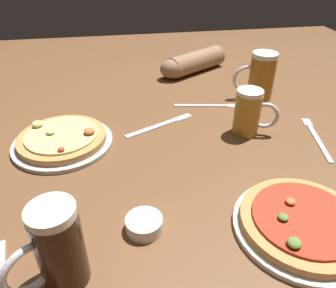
{
  "coord_description": "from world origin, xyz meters",
  "views": [
    {
      "loc": [
        -0.12,
        -0.72,
        0.5
      ],
      "look_at": [
        0.0,
        0.0,
        0.02
      ],
      "focal_mm": 34.76,
      "sensor_mm": 36.0,
      "label": 1
    }
  ],
  "objects_px": {
    "fork_spare": "(209,105)",
    "diner_arm": "(191,63)",
    "fork_left": "(316,137)",
    "pizza_plate_far": "(62,140)",
    "beer_mug_amber": "(261,76)",
    "ramekin_sauce": "(144,224)",
    "knife_right": "(160,125)",
    "pizza_plate_near": "(303,223)",
    "beer_mug_pale": "(57,248)",
    "beer_mug_dark": "(249,113)"
  },
  "relations": [
    {
      "from": "beer_mug_amber",
      "to": "fork_left",
      "type": "distance_m",
      "value": 0.3
    },
    {
      "from": "pizza_plate_far",
      "to": "knife_right",
      "type": "height_order",
      "value": "pizza_plate_far"
    },
    {
      "from": "pizza_plate_far",
      "to": "fork_left",
      "type": "bearing_deg",
      "value": -6.86
    },
    {
      "from": "beer_mug_dark",
      "to": "fork_left",
      "type": "xyz_separation_m",
      "value": [
        0.19,
        -0.06,
        -0.06
      ]
    },
    {
      "from": "beer_mug_dark",
      "to": "ramekin_sauce",
      "type": "distance_m",
      "value": 0.47
    },
    {
      "from": "beer_mug_dark",
      "to": "beer_mug_amber",
      "type": "distance_m",
      "value": 0.26
    },
    {
      "from": "beer_mug_dark",
      "to": "fork_left",
      "type": "relative_size",
      "value": 0.58
    },
    {
      "from": "fork_spare",
      "to": "knife_right",
      "type": "bearing_deg",
      "value": -150.73
    },
    {
      "from": "beer_mug_pale",
      "to": "fork_left",
      "type": "distance_m",
      "value": 0.76
    },
    {
      "from": "diner_arm",
      "to": "beer_mug_amber",
      "type": "bearing_deg",
      "value": -56.59
    },
    {
      "from": "beer_mug_dark",
      "to": "fork_spare",
      "type": "xyz_separation_m",
      "value": [
        -0.06,
        0.19,
        -0.06
      ]
    },
    {
      "from": "ramekin_sauce",
      "to": "knife_right",
      "type": "xyz_separation_m",
      "value": [
        0.09,
        0.41,
        -0.01
      ]
    },
    {
      "from": "diner_arm",
      "to": "pizza_plate_far",
      "type": "bearing_deg",
      "value": -134.89
    },
    {
      "from": "pizza_plate_far",
      "to": "beer_mug_pale",
      "type": "height_order",
      "value": "beer_mug_pale"
    },
    {
      "from": "pizza_plate_near",
      "to": "beer_mug_dark",
      "type": "xyz_separation_m",
      "value": [
        0.03,
        0.37,
        0.05
      ]
    },
    {
      "from": "pizza_plate_far",
      "to": "beer_mug_dark",
      "type": "xyz_separation_m",
      "value": [
        0.53,
        -0.02,
        0.05
      ]
    },
    {
      "from": "pizza_plate_far",
      "to": "beer_mug_amber",
      "type": "distance_m",
      "value": 0.69
    },
    {
      "from": "pizza_plate_far",
      "to": "diner_arm",
      "type": "xyz_separation_m",
      "value": [
        0.47,
        0.48,
        0.03
      ]
    },
    {
      "from": "pizza_plate_far",
      "to": "beer_mug_pale",
      "type": "xyz_separation_m",
      "value": [
        0.04,
        -0.43,
        0.06
      ]
    },
    {
      "from": "beer_mug_pale",
      "to": "pizza_plate_far",
      "type": "bearing_deg",
      "value": 95.84
    },
    {
      "from": "beer_mug_pale",
      "to": "diner_arm",
      "type": "height_order",
      "value": "beer_mug_pale"
    },
    {
      "from": "beer_mug_dark",
      "to": "beer_mug_pale",
      "type": "xyz_separation_m",
      "value": [
        -0.48,
        -0.41,
        0.01
      ]
    },
    {
      "from": "pizza_plate_near",
      "to": "fork_left",
      "type": "relative_size",
      "value": 1.17
    },
    {
      "from": "pizza_plate_near",
      "to": "knife_right",
      "type": "height_order",
      "value": "pizza_plate_near"
    },
    {
      "from": "beer_mug_amber",
      "to": "beer_mug_pale",
      "type": "xyz_separation_m",
      "value": [
        -0.61,
        -0.63,
        0.0
      ]
    },
    {
      "from": "fork_left",
      "to": "knife_right",
      "type": "relative_size",
      "value": 1.05
    },
    {
      "from": "pizza_plate_far",
      "to": "ramekin_sauce",
      "type": "bearing_deg",
      "value": -61.18
    },
    {
      "from": "fork_spare",
      "to": "diner_arm",
      "type": "xyz_separation_m",
      "value": [
        0.01,
        0.31,
        0.04
      ]
    },
    {
      "from": "beer_mug_dark",
      "to": "ramekin_sauce",
      "type": "bearing_deg",
      "value": -136.43
    },
    {
      "from": "fork_left",
      "to": "fork_spare",
      "type": "height_order",
      "value": "same"
    },
    {
      "from": "fork_left",
      "to": "pizza_plate_far",
      "type": "bearing_deg",
      "value": 173.14
    },
    {
      "from": "beer_mug_amber",
      "to": "fork_spare",
      "type": "distance_m",
      "value": 0.21
    },
    {
      "from": "beer_mug_amber",
      "to": "ramekin_sauce",
      "type": "relative_size",
      "value": 2.17
    },
    {
      "from": "fork_left",
      "to": "diner_arm",
      "type": "distance_m",
      "value": 0.61
    },
    {
      "from": "beer_mug_amber",
      "to": "ramekin_sauce",
      "type": "bearing_deg",
      "value": -130.51
    },
    {
      "from": "knife_right",
      "to": "fork_spare",
      "type": "xyz_separation_m",
      "value": [
        0.19,
        0.1,
        -0.0
      ]
    },
    {
      "from": "beer_mug_amber",
      "to": "fork_spare",
      "type": "height_order",
      "value": "beer_mug_amber"
    },
    {
      "from": "knife_right",
      "to": "diner_arm",
      "type": "bearing_deg",
      "value": 65.35
    },
    {
      "from": "pizza_plate_far",
      "to": "beer_mug_pale",
      "type": "relative_size",
      "value": 1.69
    },
    {
      "from": "beer_mug_dark",
      "to": "fork_spare",
      "type": "height_order",
      "value": "beer_mug_dark"
    },
    {
      "from": "pizza_plate_near",
      "to": "fork_left",
      "type": "bearing_deg",
      "value": 55.1
    },
    {
      "from": "beer_mug_amber",
      "to": "fork_left",
      "type": "xyz_separation_m",
      "value": [
        0.06,
        -0.29,
        -0.08
      ]
    },
    {
      "from": "pizza_plate_far",
      "to": "fork_left",
      "type": "xyz_separation_m",
      "value": [
        0.72,
        -0.09,
        -0.01
      ]
    },
    {
      "from": "pizza_plate_near",
      "to": "beer_mug_amber",
      "type": "bearing_deg",
      "value": 75.37
    },
    {
      "from": "beer_mug_pale",
      "to": "diner_arm",
      "type": "distance_m",
      "value": 1.01
    },
    {
      "from": "beer_mug_amber",
      "to": "fork_left",
      "type": "bearing_deg",
      "value": -77.9
    },
    {
      "from": "fork_left",
      "to": "fork_spare",
      "type": "bearing_deg",
      "value": 134.91
    },
    {
      "from": "pizza_plate_near",
      "to": "beer_mug_amber",
      "type": "height_order",
      "value": "beer_mug_amber"
    },
    {
      "from": "ramekin_sauce",
      "to": "fork_left",
      "type": "relative_size",
      "value": 0.32
    },
    {
      "from": "beer_mug_amber",
      "to": "diner_arm",
      "type": "xyz_separation_m",
      "value": [
        -0.18,
        0.28,
        -0.04
      ]
    }
  ]
}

